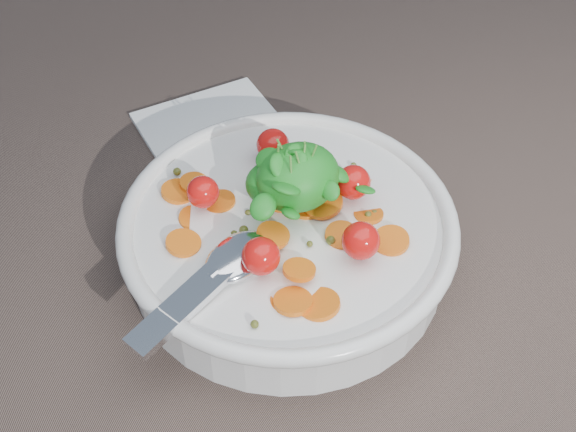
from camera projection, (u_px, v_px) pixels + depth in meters
ground at (290, 287)px, 0.60m from camera, size 6.00×6.00×0.00m
bowl at (288, 235)px, 0.60m from camera, size 0.30×0.28×0.12m
napkin at (213, 128)px, 0.74m from camera, size 0.14×0.13×0.01m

